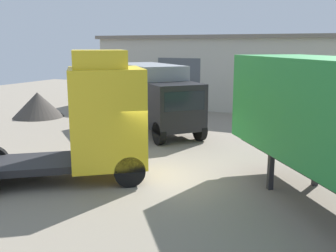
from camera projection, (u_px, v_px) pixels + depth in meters
ground_plane at (155, 179)px, 13.46m from camera, size 60.00×60.00×0.00m
warehouse_building at (265, 71)px, 29.21m from camera, size 23.77×9.11×5.17m
tractor_unit_yellow at (92, 120)px, 13.18m from camera, size 6.71×5.95×4.35m
box_truck_black at (154, 94)px, 20.98m from camera, size 6.96×6.57×3.47m
gravel_pile at (38, 105)px, 24.81m from camera, size 3.18×3.18×1.58m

